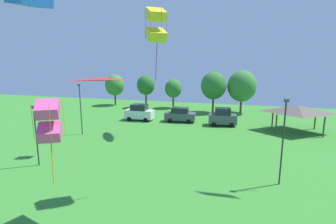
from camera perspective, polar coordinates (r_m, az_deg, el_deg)
kite_flying_0 at (r=13.18m, az=-24.56°, el=-1.75°), size 1.41×1.46×4.03m
kite_flying_1 at (r=18.37m, az=-2.63°, el=18.43°), size 1.73×1.77×4.83m
kite_flying_3 at (r=16.91m, az=-14.31°, el=4.46°), size 2.90×2.58×0.09m
parked_car_leftmost at (r=41.82m, az=-6.24°, el=-0.09°), size 4.44×2.14×2.58m
parked_car_second_from_left at (r=40.53m, az=2.65°, el=-0.61°), size 4.77×2.17×2.25m
parked_car_third_from_left at (r=39.03m, az=11.79°, el=-1.09°), size 4.20×2.43×2.60m
park_pavilion at (r=38.74m, az=26.38°, el=0.60°), size 7.16×5.23×3.60m
light_post_0 at (r=35.04m, az=-18.50°, el=1.16°), size 0.36×0.20×6.52m
light_post_1 at (r=21.52m, az=23.77°, el=-5.16°), size 0.36×0.20×6.71m
light_post_2 at (r=26.27m, az=-26.83°, el=-3.89°), size 0.36×0.20×5.55m
treeline_tree_0 at (r=56.22m, az=-11.53°, el=5.74°), size 3.96×3.96×6.42m
treeline_tree_1 at (r=52.38m, az=-4.84°, el=5.83°), size 3.53×3.53×6.46m
treeline_tree_2 at (r=51.83m, az=1.17°, el=5.10°), size 3.32×3.32×5.71m
treeline_tree_3 at (r=47.90m, az=9.89°, el=5.68°), size 4.53×4.53×7.41m
treeline_tree_4 at (r=48.61m, az=15.78°, el=5.46°), size 5.06×5.06×7.67m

